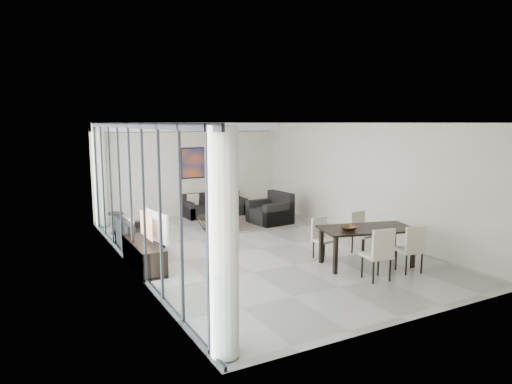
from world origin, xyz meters
TOP-DOWN VIEW (x-y plane):
  - room_shell at (0.46, 0.00)m, footprint 6.00×9.00m
  - window_wall at (-2.86, 0.00)m, footprint 0.37×8.95m
  - soffit at (0.00, 4.30)m, footprint 5.98×0.40m
  - painting at (0.50, 4.47)m, footprint 1.68×0.04m
  - chandelier at (0.30, 2.50)m, footprint 0.66×0.66m
  - rug at (0.93, 2.60)m, footprint 3.03×2.57m
  - coffee_table at (-0.12, 2.23)m, footprint 1.08×1.08m
  - bowl_coffee at (-0.07, 2.22)m, footprint 0.27×0.27m
  - sofa_main at (0.60, 4.06)m, footprint 1.94×0.79m
  - loveseat at (-2.54, 1.29)m, footprint 0.81×1.44m
  - armchair at (1.60, 2.23)m, footprint 1.12×1.16m
  - side_table at (-2.65, 3.09)m, footprint 0.40×0.40m
  - tv_console at (-2.76, -0.14)m, footprint 0.48×1.70m
  - television at (-2.60, -0.16)m, footprint 0.30×1.06m
  - dining_table at (1.31, -2.13)m, footprint 2.07×1.40m
  - dining_chair_sw at (0.85, -2.99)m, footprint 0.52×0.52m
  - dining_chair_se at (1.73, -2.95)m, footprint 0.52×0.52m
  - dining_chair_nw at (0.81, -1.27)m, footprint 0.45×0.45m
  - dining_chair_ne at (1.81, -1.37)m, footprint 0.48×0.48m
  - bowl_dining at (0.83, -2.13)m, footprint 0.32×0.32m

SIDE VIEW (x-z plane):
  - rug at x=0.93m, z-range 0.00..0.01m
  - coffee_table at x=-0.12m, z-range 0.03..0.40m
  - sofa_main at x=0.60m, z-range -0.11..0.59m
  - loveseat at x=-2.54m, z-range -0.12..0.60m
  - tv_console at x=-2.76m, z-range 0.00..0.53m
  - armchair at x=1.60m, z-range -0.14..0.75m
  - side_table at x=-2.65m, z-range 0.10..0.65m
  - bowl_coffee at x=-0.07m, z-range 0.38..0.45m
  - dining_chair_nw at x=0.81m, z-range 0.06..0.95m
  - dining_chair_ne at x=1.81m, z-range 0.07..1.00m
  - dining_chair_se at x=1.73m, z-range 0.07..1.02m
  - dining_chair_sw at x=0.85m, z-range 0.08..1.08m
  - dining_table at x=1.31m, z-range 0.31..1.10m
  - bowl_dining at x=0.83m, z-range 0.79..0.87m
  - television at x=-2.60m, z-range 0.53..1.14m
  - room_shell at x=0.46m, z-range 0.00..2.90m
  - window_wall at x=-2.86m, z-range 0.02..2.92m
  - painting at x=0.50m, z-range 1.16..2.14m
  - chandelier at x=0.30m, z-range 2.00..2.71m
  - soffit at x=0.00m, z-range 2.64..2.90m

